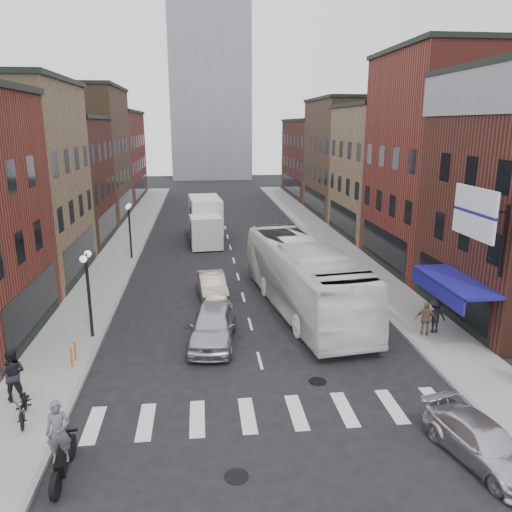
{
  "coord_description": "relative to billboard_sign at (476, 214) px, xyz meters",
  "views": [
    {
      "loc": [
        -2.28,
        -17.95,
        9.59
      ],
      "look_at": [
        0.55,
        7.35,
        2.86
      ],
      "focal_mm": 35.0,
      "sensor_mm": 36.0,
      "label": 1
    }
  ],
  "objects": [
    {
      "name": "bldg_right_far_b",
      "position": [
        6.41,
        48.5,
        -0.98
      ],
      "size": [
        10.3,
        16.2,
        10.3
      ],
      "color": "#4D251B",
      "rests_on": "ground"
    },
    {
      "name": "transit_bus",
      "position": [
        -5.61,
        6.24,
        -4.31
      ],
      "size": [
        4.73,
        13.36,
        3.64
      ],
      "primitive_type": "imported",
      "rotation": [
        0.0,
        0.0,
        0.13
      ],
      "color": "white",
      "rests_on": "ground"
    },
    {
      "name": "bldg_left_mid_b",
      "position": [
        -23.58,
        23.5,
        -0.98
      ],
      "size": [
        10.3,
        10.2,
        10.3
      ],
      "color": "#4D251B",
      "rests_on": "ground"
    },
    {
      "name": "bldg_right_far_a",
      "position": [
        6.41,
        34.5,
        0.02
      ],
      "size": [
        10.3,
        12.2,
        12.3
      ],
      "color": "brown",
      "rests_on": "ground"
    },
    {
      "name": "awning_blue",
      "position": [
        0.34,
        2.0,
        -3.5
      ],
      "size": [
        1.8,
        5.0,
        0.78
      ],
      "color": "navy",
      "rests_on": "ground"
    },
    {
      "name": "streetlamp_near",
      "position": [
        -15.99,
        3.5,
        -3.22
      ],
      "size": [
        0.32,
        1.22,
        4.11
      ],
      "color": "black",
      "rests_on": "ground"
    },
    {
      "name": "billboard_sign",
      "position": [
        0.0,
        0.0,
        0.0
      ],
      "size": [
        1.52,
        3.0,
        3.7
      ],
      "color": "black",
      "rests_on": "ground"
    },
    {
      "name": "parked_bicycle",
      "position": [
        -16.84,
        -3.14,
        -5.49
      ],
      "size": [
        1.09,
        1.99,
        0.99
      ],
      "primitive_type": "imported",
      "rotation": [
        0.0,
        0.0,
        0.24
      ],
      "color": "black",
      "rests_on": "sidewalk_left"
    },
    {
      "name": "bldg_right_mid_b",
      "position": [
        6.41,
        23.5,
        -0.48
      ],
      "size": [
        10.3,
        10.2,
        11.3
      ],
      "color": "#977753",
      "rests_on": "ground"
    },
    {
      "name": "bike_rack",
      "position": [
        -16.19,
        0.8,
        -5.58
      ],
      "size": [
        0.08,
        0.68,
        0.8
      ],
      "color": "#D8590C",
      "rests_on": "sidewalk_left"
    },
    {
      "name": "streetlamp_far",
      "position": [
        -15.99,
        17.5,
        -3.22
      ],
      "size": [
        0.32,
        1.22,
        4.11
      ],
      "color": "black",
      "rests_on": "ground"
    },
    {
      "name": "sedan_left_near",
      "position": [
        -10.48,
        2.5,
        -5.3
      ],
      "size": [
        2.55,
        5.1,
        1.67
      ],
      "primitive_type": "imported",
      "rotation": [
        0.0,
        0.0,
        -0.12
      ],
      "color": "#B8B9BE",
      "rests_on": "ground"
    },
    {
      "name": "curb_right",
      "position": [
        -1.59,
        21.5,
        -6.13
      ],
      "size": [
        0.2,
        74.0,
        0.16
      ],
      "primitive_type": "cube",
      "color": "gray",
      "rests_on": "ground"
    },
    {
      "name": "curb_car",
      "position": [
        -2.86,
        -6.59,
        -5.54
      ],
      "size": [
        2.54,
        4.33,
        1.18
      ],
      "primitive_type": "imported",
      "rotation": [
        0.0,
        0.0,
        0.23
      ],
      "color": "silver",
      "rests_on": "ground"
    },
    {
      "name": "bldg_right_mid_a",
      "position": [
        6.41,
        13.5,
        1.02
      ],
      "size": [
        10.3,
        10.2,
        14.3
      ],
      "color": "maroon",
      "rests_on": "ground"
    },
    {
      "name": "sidewalk_right",
      "position": [
        -0.09,
        21.5,
        -6.06
      ],
      "size": [
        3.0,
        74.0,
        0.15
      ],
      "primitive_type": "cube",
      "color": "gray",
      "rests_on": "ground"
    },
    {
      "name": "motorcycle_rider",
      "position": [
        -14.89,
        -6.02,
        -5.0
      ],
      "size": [
        0.71,
        2.38,
        2.42
      ],
      "rotation": [
        0.0,
        0.0,
        0.11
      ],
      "color": "black",
      "rests_on": "ground"
    },
    {
      "name": "ped_right_a",
      "position": [
        -0.17,
        2.19,
        -5.17
      ],
      "size": [
        1.06,
        0.53,
        1.62
      ],
      "primitive_type": "imported",
      "rotation": [
        0.0,
        0.0,
        3.13
      ],
      "color": "black",
      "rests_on": "sidewalk_right"
    },
    {
      "name": "ped_left_solo",
      "position": [
        -17.61,
        -1.77,
        -5.01
      ],
      "size": [
        0.95,
        0.55,
        1.94
      ],
      "primitive_type": "imported",
      "rotation": [
        0.0,
        0.0,
        3.14
      ],
      "color": "black",
      "rests_on": "sidewalk_left"
    },
    {
      "name": "sedan_left_far",
      "position": [
        -10.35,
        8.8,
        -5.45
      ],
      "size": [
        1.8,
        4.25,
        1.36
      ],
      "primitive_type": "imported",
      "rotation": [
        0.0,
        0.0,
        0.09
      ],
      "color": "#B1A690",
      "rests_on": "ground"
    },
    {
      "name": "box_truck",
      "position": [
        -10.5,
        23.05,
        -4.38
      ],
      "size": [
        2.92,
        8.34,
        3.56
      ],
      "rotation": [
        0.0,
        0.0,
        0.08
      ],
      "color": "white",
      "rests_on": "ground"
    },
    {
      "name": "curb_left",
      "position": [
        -15.59,
        21.5,
        -6.13
      ],
      "size": [
        0.2,
        74.0,
        0.16
      ],
      "primitive_type": "cube",
      "color": "gray",
      "rests_on": "ground"
    },
    {
      "name": "bldg_left_far_a",
      "position": [
        -23.58,
        34.5,
        0.52
      ],
      "size": [
        10.3,
        12.2,
        13.3
      ],
      "color": "brown",
      "rests_on": "ground"
    },
    {
      "name": "ped_right_b",
      "position": [
        -0.73,
        1.92,
        -5.18
      ],
      "size": [
        1.04,
        0.74,
        1.6
      ],
      "primitive_type": "imported",
      "rotation": [
        0.0,
        0.0,
        2.83
      ],
      "color": "#92644A",
      "rests_on": "sidewalk_right"
    },
    {
      "name": "bldg_left_far_b",
      "position": [
        -23.58,
        48.5,
        -0.48
      ],
      "size": [
        10.3,
        16.2,
        11.3
      ],
      "color": "maroon",
      "rests_on": "ground"
    },
    {
      "name": "sidewalk_left",
      "position": [
        -17.09,
        21.5,
        -6.06
      ],
      "size": [
        3.0,
        74.0,
        0.15
      ],
      "primitive_type": "cube",
      "color": "gray",
      "rests_on": "ground"
    },
    {
      "name": "distant_tower",
      "position": [
        -8.59,
        77.5,
        18.87
      ],
      "size": [
        14.0,
        14.0,
        50.0
      ],
      "primitive_type": "cube",
      "color": "#9399A0",
      "rests_on": "ground"
    },
    {
      "name": "ground",
      "position": [
        -8.59,
        -0.5,
        -6.13
      ],
      "size": [
        160.0,
        160.0,
        0.0
      ],
      "primitive_type": "plane",
      "color": "black",
      "rests_on": "ground"
    },
    {
      "name": "crosswalk_stripes",
      "position": [
        -8.59,
        -3.5,
        -6.13
      ],
      "size": [
        12.0,
        2.2,
        0.01
      ],
      "primitive_type": "cube",
      "color": "silver",
      "rests_on": "ground"
    }
  ]
}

